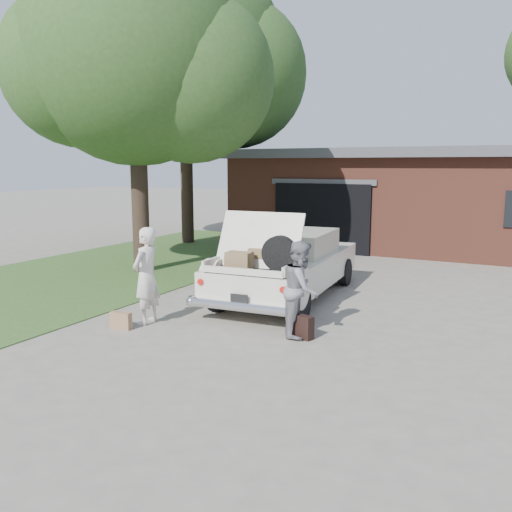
% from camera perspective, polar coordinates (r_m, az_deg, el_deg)
% --- Properties ---
extents(ground, '(90.00, 90.00, 0.00)m').
position_cam_1_polar(ground, '(9.88, -1.63, -6.82)').
color(ground, gray).
rests_on(ground, ground).
extents(grass_strip, '(6.00, 16.00, 0.02)m').
position_cam_1_polar(grass_strip, '(15.41, -14.11, -1.09)').
color(grass_strip, '#2D4C1E').
rests_on(grass_strip, ground).
extents(house, '(12.80, 7.80, 3.30)m').
position_cam_1_polar(house, '(20.10, 17.22, 5.98)').
color(house, brown).
rests_on(house, ground).
extents(tree_left, '(6.45, 5.61, 8.35)m').
position_cam_1_polar(tree_left, '(14.56, -12.35, 19.36)').
color(tree_left, '#38281E').
rests_on(tree_left, ground).
extents(tree_back, '(7.81, 6.79, 10.02)m').
position_cam_1_polar(tree_back, '(19.88, -7.31, 19.83)').
color(tree_back, '#38281E').
rests_on(tree_back, ground).
extents(sedan, '(2.26, 5.02, 1.92)m').
position_cam_1_polar(sedan, '(11.44, 3.29, -0.87)').
color(sedan, silver).
rests_on(sedan, ground).
extents(woman_left, '(0.46, 0.66, 1.72)m').
position_cam_1_polar(woman_left, '(9.71, -11.49, -2.06)').
color(woman_left, beige).
rests_on(woman_left, ground).
extents(woman_right, '(0.75, 0.88, 1.58)m').
position_cam_1_polar(woman_right, '(8.90, 4.80, -3.43)').
color(woman_right, gray).
rests_on(woman_right, ground).
extents(suitcase_left, '(0.39, 0.16, 0.30)m').
position_cam_1_polar(suitcase_left, '(9.65, -14.04, -6.61)').
color(suitcase_left, '#9F7451').
rests_on(suitcase_left, ground).
extents(suitcase_right, '(0.52, 0.31, 0.38)m').
position_cam_1_polar(suitcase_right, '(8.94, 4.64, -7.36)').
color(suitcase_right, black).
rests_on(suitcase_right, ground).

